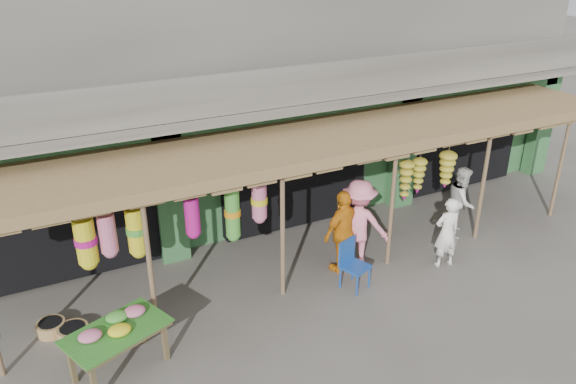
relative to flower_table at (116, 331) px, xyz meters
name	(u,v)px	position (x,y,z in m)	size (l,w,h in m)	color
ground	(342,270)	(4.77, 0.93, -0.75)	(80.00, 80.00, 0.00)	#514C47
building	(247,66)	(4.77, 5.80, 2.61)	(16.40, 6.80, 7.00)	gray
awning	(321,144)	(4.63, 1.73, 1.82)	(14.00, 2.70, 2.79)	brown
flower_table	(116,331)	(0.00, 0.00, 0.00)	(1.79, 1.42, 0.94)	brown
blue_chair	(352,262)	(4.60, 0.35, -0.19)	(0.62, 0.63, 1.01)	#164192
basket_mid	(73,332)	(-0.59, 1.19, -0.65)	(0.54, 0.54, 0.21)	#A28448
basket_right	(51,328)	(-0.91, 1.48, -0.64)	(0.50, 0.50, 0.23)	olive
person_front	(447,232)	(6.79, 0.13, 0.02)	(0.57, 0.37, 1.56)	white
person_right	(461,201)	(8.03, 1.08, 0.08)	(0.81, 0.63, 1.67)	silver
person_vendor	(344,231)	(4.77, 0.96, 0.15)	(1.06, 0.44, 1.80)	orange
person_shopper	(359,224)	(5.16, 0.99, 0.21)	(1.25, 0.72, 1.93)	pink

